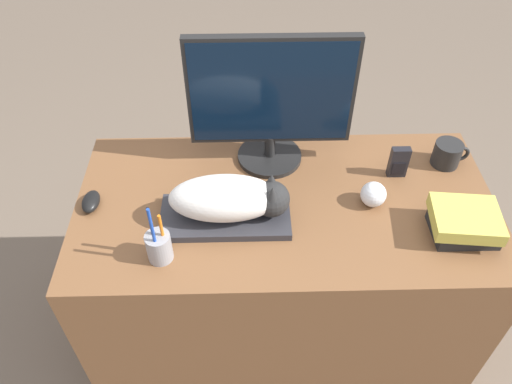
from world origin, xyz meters
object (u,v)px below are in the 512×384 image
object	(u,v)px
coffee_mug	(448,154)
baseball	(373,194)
pen_cup	(159,246)
book_stack	(465,223)
computer_mouse	(91,202)
keyboard	(225,217)
monitor	(271,99)
phone	(399,162)
cat	(233,198)

from	to	relation	value
coffee_mug	baseball	bearing A→B (deg)	-147.36
pen_cup	book_stack	size ratio (longest dim) A/B	1.04
computer_mouse	book_stack	xyz separation A→B (m)	(1.10, -0.14, 0.03)
coffee_mug	pen_cup	bearing A→B (deg)	-157.63
keyboard	baseball	size ratio (longest dim) A/B	4.92
keyboard	monitor	xyz separation A→B (m)	(0.14, 0.28, 0.23)
computer_mouse	baseball	bearing A→B (deg)	-0.74
monitor	baseball	xyz separation A→B (m)	(0.31, -0.22, -0.20)
keyboard	pen_cup	bearing A→B (deg)	-142.15
phone	keyboard	bearing A→B (deg)	-161.63
monitor	phone	world-z (taller)	monitor
phone	book_stack	xyz separation A→B (m)	(0.13, -0.26, -0.01)
keyboard	phone	distance (m)	0.59
coffee_mug	pen_cup	xyz separation A→B (m)	(-0.91, -0.38, 0.01)
keyboard	pen_cup	distance (m)	0.23
coffee_mug	phone	size ratio (longest dim) A/B	1.10
baseball	phone	bearing A→B (deg)	51.00
monitor	pen_cup	distance (m)	0.56
computer_mouse	coffee_mug	distance (m)	1.16
cat	phone	size ratio (longest dim) A/B	3.19
cat	computer_mouse	xyz separation A→B (m)	(-0.44, 0.07, -0.07)
book_stack	baseball	bearing A→B (deg)	151.82
coffee_mug	book_stack	distance (m)	0.31
keyboard	computer_mouse	bearing A→B (deg)	170.72
cat	book_stack	xyz separation A→B (m)	(0.67, -0.07, -0.05)
book_stack	phone	bearing A→B (deg)	117.73
computer_mouse	baseball	world-z (taller)	baseball
book_stack	keyboard	bearing A→B (deg)	174.11
computer_mouse	pen_cup	distance (m)	0.31
pen_cup	cat	bearing A→B (deg)	34.37
cat	coffee_mug	world-z (taller)	cat
monitor	phone	size ratio (longest dim) A/B	4.67
cat	monitor	bearing A→B (deg)	66.48
computer_mouse	coffee_mug	xyz separation A→B (m)	(1.15, 0.17, 0.02)
keyboard	book_stack	size ratio (longest dim) A/B	1.89
pen_cup	computer_mouse	bearing A→B (deg)	138.87
computer_mouse	book_stack	bearing A→B (deg)	-7.16
coffee_mug	phone	bearing A→B (deg)	-163.59
cat	pen_cup	size ratio (longest dim) A/B	1.65
cat	coffee_mug	bearing A→B (deg)	18.47
keyboard	phone	size ratio (longest dim) A/B	3.51
coffee_mug	book_stack	bearing A→B (deg)	-98.09
keyboard	baseball	xyz separation A→B (m)	(0.45, 0.06, 0.03)
computer_mouse	book_stack	distance (m)	1.11
phone	monitor	bearing A→B (deg)	167.30
keyboard	coffee_mug	bearing A→B (deg)	17.90
computer_mouse	pen_cup	xyz separation A→B (m)	(0.24, -0.21, 0.03)
keyboard	computer_mouse	world-z (taller)	computer_mouse
computer_mouse	pen_cup	bearing A→B (deg)	-41.13
cat	baseball	world-z (taller)	cat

